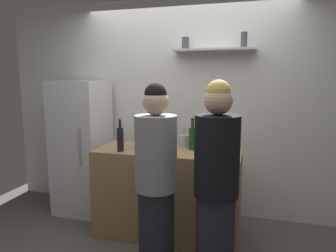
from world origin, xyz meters
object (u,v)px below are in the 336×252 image
Objects in this scene: wine_bottle_green_glass at (192,138)px; person_grey_hoodie at (156,185)px; baking_pan at (156,150)px; water_bottle_plastic at (209,138)px; utensil_holder at (184,141)px; person_blonde at (216,190)px; refrigerator at (82,147)px; wine_bottle_dark_glass at (120,139)px; wine_bottle_amber_glass at (138,137)px; wine_bottle_pale_glass at (141,133)px.

person_grey_hoodie is (-0.14, -0.77, -0.25)m from wine_bottle_green_glass.
person_grey_hoodie reaches higher than wine_bottle_green_glass.
baking_pan is 0.60m from water_bottle_plastic.
baking_pan is at bearing -126.83° from utensil_holder.
baking_pan is at bearing 45.01° from person_blonde.
refrigerator reaches higher than wine_bottle_dark_glass.
baking_pan is 0.62m from person_grey_hoodie.
wine_bottle_green_glass is 0.57m from wine_bottle_amber_glass.
wine_bottle_green_glass is 1.04× the size of wine_bottle_amber_glass.
wine_bottle_pale_glass is at bearing 129.24° from baking_pan.
wine_bottle_amber_glass is 0.83m from person_grey_hoodie.
person_blonde reaches higher than wine_bottle_pale_glass.
person_grey_hoodie is at bearing -92.27° from utensil_holder.
refrigerator is 1.00× the size of person_grey_hoodie.
person_grey_hoodie is at bearing -108.11° from water_bottle_plastic.
wine_bottle_dark_glass is 0.79m from person_grey_hoodie.
water_bottle_plastic is (0.15, 0.14, -0.02)m from wine_bottle_green_glass.
person_blonde reaches higher than refrigerator.
wine_bottle_dark_glass is 1.48× the size of water_bottle_plastic.
person_grey_hoodie is (0.54, -0.51, -0.26)m from wine_bottle_dark_glass.
utensil_holder is (1.33, -0.13, 0.18)m from refrigerator.
person_grey_hoodie is (0.19, -0.57, -0.15)m from baking_pan.
utensil_holder is at bearing 23.36° from person_blonde.
wine_bottle_dark_glass is at bearing -169.65° from baking_pan.
utensil_holder is 1.03m from person_blonde.
wine_bottle_dark_glass reaches higher than wine_bottle_green_glass.
refrigerator is 0.96m from wine_bottle_amber_glass.
person_grey_hoodie is at bearing -37.76° from refrigerator.
wine_bottle_green_glass is at bearing 30.80° from baking_pan.
person_blonde is (1.03, -0.54, -0.24)m from wine_bottle_dark_glass.
water_bottle_plastic is (1.59, -0.09, 0.22)m from refrigerator.
person_grey_hoodie reaches higher than wine_bottle_dark_glass.
wine_bottle_pale_glass is (0.81, -0.07, 0.23)m from refrigerator.
wine_bottle_pale_glass is 0.92× the size of wine_bottle_dark_glass.
wine_bottle_green_glass reaches higher than water_bottle_plastic.
wine_bottle_amber_glass is 0.19× the size of person_blonde.
wine_bottle_green_glass is at bearing -14.59° from wine_bottle_pale_glass.
person_grey_hoodie is at bearing 82.84° from person_blonde.
wine_bottle_green_glass reaches higher than utensil_holder.
utensil_holder is 0.72× the size of wine_bottle_pale_glass.
person_blonde is at bearing -27.62° from wine_bottle_dark_glass.
refrigerator is 1.48m from wine_bottle_green_glass.
wine_bottle_amber_glass is 0.92× the size of wine_bottle_dark_glass.
baking_pan is at bearing -23.24° from wine_bottle_amber_glass.
person_blonde is (0.35, -0.80, -0.24)m from wine_bottle_green_glass.
refrigerator is at bearing 56.54° from person_blonde.
wine_bottle_pale_glass is 1.35× the size of water_bottle_plastic.
baking_pan is 0.21× the size of person_grey_hoodie.
baking_pan is 0.21× the size of person_blonde.
utensil_holder is 0.69m from wine_bottle_dark_glass.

